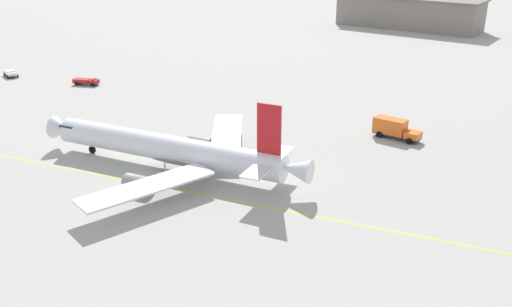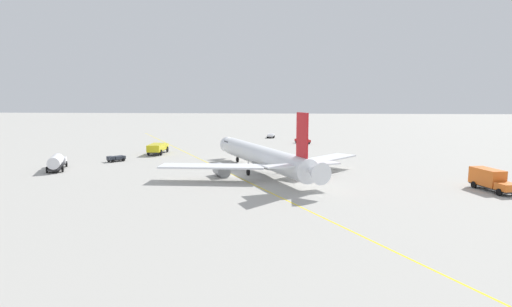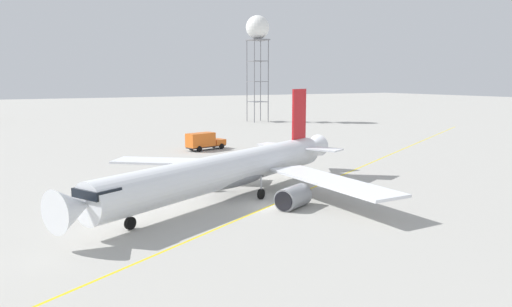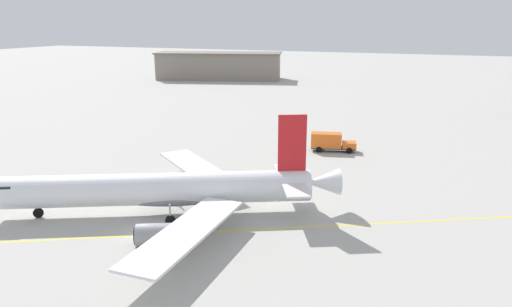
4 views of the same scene
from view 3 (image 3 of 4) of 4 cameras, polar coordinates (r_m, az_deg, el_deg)
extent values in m
plane|color=#ADAAA3|center=(47.97, 1.88, -6.43)|extent=(600.00, 600.00, 0.00)
cylinder|color=white|center=(51.35, -3.45, -1.96)|extent=(18.80, 32.65, 3.61)
cone|color=white|center=(38.82, -20.67, -6.02)|extent=(4.41, 4.22, 3.43)
cone|color=white|center=(66.97, 6.53, 0.76)|extent=(4.53, 4.95, 3.07)
cube|color=black|center=(39.88, -18.14, -4.31)|extent=(3.82, 3.52, 0.70)
ellipsoid|color=gray|center=(52.89, -2.28, -2.73)|extent=(8.51, 12.63, 1.98)
cube|color=red|center=(63.35, 5.07, 4.63)|extent=(1.65, 2.97, 6.44)
cube|color=white|center=(62.28, 7.62, 0.53)|extent=(5.69, 4.59, 0.20)
cube|color=white|center=(65.45, 2.54, 1.00)|extent=(5.69, 4.59, 0.20)
cube|color=white|center=(49.42, 8.84, -3.22)|extent=(16.99, 4.59, 0.28)
cube|color=white|center=(60.99, -8.78, -0.95)|extent=(13.73, 15.96, 0.28)
cylinder|color=gray|center=(48.09, 4.38, -5.14)|extent=(3.63, 4.26, 2.23)
cylinder|color=black|center=(46.53, 3.21, -5.60)|extent=(1.76, 0.98, 1.89)
cylinder|color=gray|center=(57.22, -9.11, -2.99)|extent=(3.63, 4.26, 2.23)
cylinder|color=black|center=(55.92, -10.44, -3.30)|extent=(1.76, 0.98, 1.89)
cylinder|color=#9EA0A5|center=(42.36, -14.56, -6.70)|extent=(0.20, 0.20, 1.85)
cylinder|color=black|center=(42.61, -14.51, -7.90)|extent=(0.76, 1.12, 1.10)
cylinder|color=#9EA0A5|center=(51.19, 0.60, -3.76)|extent=(0.20, 0.20, 1.85)
cylinder|color=black|center=(51.40, 0.60, -4.77)|extent=(0.76, 1.12, 1.10)
cylinder|color=#9EA0A5|center=(54.95, -4.96, -2.93)|extent=(0.20, 0.20, 1.85)
cylinder|color=black|center=(55.14, -4.94, -3.87)|extent=(0.76, 1.12, 1.10)
cube|color=#232326|center=(87.52, -5.85, 0.83)|extent=(3.82, 7.74, 0.20)
cube|color=orange|center=(89.05, -4.52, 1.37)|extent=(2.83, 2.76, 1.00)
cube|color=black|center=(89.67, -4.02, 1.53)|extent=(1.92, 0.58, 0.56)
cube|color=orange|center=(86.62, -6.51, 1.61)|extent=(3.54, 5.47, 2.40)
cylinder|color=black|center=(90.04, -4.99, 1.00)|extent=(0.52, 1.04, 1.00)
cylinder|color=black|center=(88.24, -4.04, 0.85)|extent=(0.52, 1.04, 1.00)
cylinder|color=black|center=(87.04, -7.57, 0.69)|extent=(0.52, 1.04, 1.00)
cylinder|color=black|center=(85.18, -6.65, 0.53)|extent=(0.52, 1.04, 1.00)
cylinder|color=slate|center=(145.55, -1.07, 8.43)|extent=(0.24, 0.24, 23.64)
cylinder|color=slate|center=(141.47, -0.19, 8.42)|extent=(0.24, 0.24, 23.64)
cylinder|color=slate|center=(143.74, 1.45, 8.42)|extent=(0.24, 0.24, 23.64)
cylinder|color=slate|center=(147.76, 0.54, 8.43)|extent=(0.24, 0.24, 23.64)
cube|color=slate|center=(144.76, 0.18, 6.09)|extent=(4.83, 4.83, 0.16)
cube|color=slate|center=(144.61, 0.18, 8.43)|extent=(4.83, 4.83, 0.16)
cube|color=slate|center=(144.71, 0.18, 10.77)|extent=(4.83, 4.83, 0.16)
cube|color=slate|center=(145.05, 0.18, 13.16)|extent=(5.43, 5.43, 0.30)
sphere|color=white|center=(145.37, 0.18, 14.56)|extent=(6.78, 6.78, 6.78)
cube|color=yellow|center=(49.08, 1.83, -6.08)|extent=(93.24, 168.41, 0.01)
camera|label=1|loc=(88.21, 55.99, 17.34)|focal=39.66mm
camera|label=2|loc=(106.77, 33.09, 7.69)|focal=28.63mm
camera|label=4|loc=(51.77, 59.05, 14.26)|focal=33.34mm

